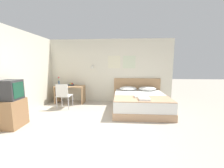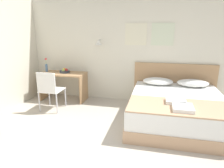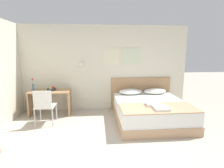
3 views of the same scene
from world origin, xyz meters
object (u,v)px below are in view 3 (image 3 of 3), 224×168
at_px(headboard, 140,93).
at_px(flower_vase, 33,86).
at_px(folded_towel_mid_bed, 161,108).
at_px(desk_chair, 44,104).
at_px(throw_blanket, 158,108).
at_px(fruit_bowl, 51,89).
at_px(pillow_right, 155,91).
at_px(desk, 50,98).
at_px(bed, 150,111).
at_px(pillow_left, 131,92).
at_px(folded_towel_near_foot, 153,104).

bearing_deg(headboard, flower_vase, -175.19).
distance_m(folded_towel_mid_bed, desk_chair, 2.86).
bearing_deg(throw_blanket, fruit_bowl, 153.34).
height_order(pillow_right, desk_chair, desk_chair).
relative_size(fruit_bowl, flower_vase, 0.72).
xyz_separation_m(desk, fruit_bowl, (0.04, 0.05, 0.26)).
height_order(bed, pillow_right, pillow_right).
xyz_separation_m(pillow_left, flower_vase, (-2.89, 0.01, 0.24)).
bearing_deg(desk, folded_towel_near_foot, -23.69).
distance_m(throw_blanket, desk, 3.10).
distance_m(folded_towel_near_foot, folded_towel_mid_bed, 0.30).
bearing_deg(folded_towel_near_foot, desk, 156.31).
distance_m(desk_chair, flower_vase, 1.03).
distance_m(folded_towel_mid_bed, fruit_bowl, 3.17).
bearing_deg(desk, pillow_left, 0.94).
height_order(headboard, desk, headboard).
bearing_deg(pillow_left, desk, -179.06).
xyz_separation_m(pillow_left, folded_towel_near_foot, (0.31, -1.23, -0.03)).
height_order(throw_blanket, desk, desk).
distance_m(headboard, folded_towel_mid_bed, 1.81).
xyz_separation_m(pillow_right, fruit_bowl, (-3.15, 0.01, 0.13)).
relative_size(bed, desk, 1.78).
relative_size(folded_towel_near_foot, fruit_bowl, 1.27).
distance_m(throw_blanket, fruit_bowl, 3.09).
bearing_deg(folded_towel_near_foot, desk_chair, 171.03).
bearing_deg(pillow_left, pillow_right, 0.00).
relative_size(pillow_right, desk, 0.60).
height_order(headboard, throw_blanket, headboard).
distance_m(bed, pillow_right, 0.94).
bearing_deg(folded_towel_near_foot, pillow_left, 104.28).
relative_size(bed, headboard, 1.07).
relative_size(pillow_left, throw_blanket, 0.39).
bearing_deg(flower_vase, desk_chair, -57.46).
distance_m(pillow_right, folded_towel_near_foot, 1.32).
xyz_separation_m(throw_blanket, folded_towel_mid_bed, (0.01, -0.14, 0.04)).
bearing_deg(folded_towel_mid_bed, throw_blanket, 95.36).
relative_size(throw_blanket, desk, 1.52).
bearing_deg(headboard, folded_towel_near_foot, -92.76).
height_order(desk_chair, fruit_bowl, desk_chair).
bearing_deg(throw_blanket, headboard, 90.00).
height_order(headboard, pillow_left, headboard).
bearing_deg(desk_chair, pillow_left, 18.91).
relative_size(pillow_left, desk_chair, 0.76).
bearing_deg(desk_chair, flower_vase, 122.54).
bearing_deg(headboard, pillow_right, -36.23).
bearing_deg(desk_chair, bed, 0.67).
bearing_deg(desk, bed, -14.81).
height_order(bed, folded_towel_near_foot, folded_towel_near_foot).
height_order(folded_towel_near_foot, folded_towel_mid_bed, same).
relative_size(folded_towel_near_foot, desk, 0.29).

